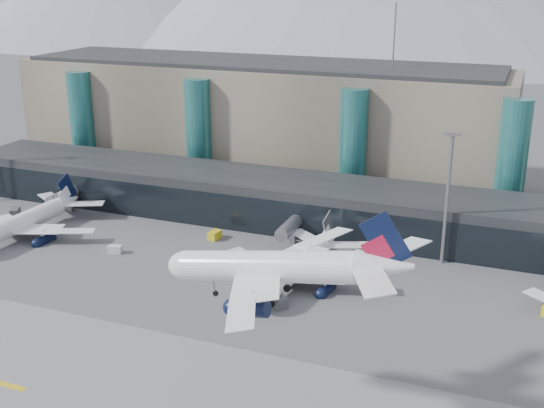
{
  "coord_description": "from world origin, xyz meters",
  "views": [
    {
      "loc": [
        43.1,
        -75.76,
        53.14
      ],
      "look_at": [
        1.23,
        32.0,
        13.44
      ],
      "focal_mm": 45.0,
      "sensor_mm": 36.0,
      "label": 1
    }
  ],
  "objects_px": {
    "veh_a": "(115,249)",
    "veh_h": "(274,281)",
    "veh_f": "(15,212)",
    "jet_parked_mid": "(302,258)",
    "veh_c": "(278,301)",
    "lightmast_mid": "(448,191)",
    "veh_b": "(215,235)",
    "hero_jet": "(291,261)",
    "jet_parked_left": "(30,214)"
  },
  "relations": [
    {
      "from": "veh_a",
      "to": "veh_h",
      "type": "distance_m",
      "value": 35.1
    },
    {
      "from": "hero_jet",
      "to": "jet_parked_mid",
      "type": "height_order",
      "value": "hero_jet"
    },
    {
      "from": "veh_b",
      "to": "veh_c",
      "type": "distance_m",
      "value": 32.88
    },
    {
      "from": "veh_b",
      "to": "veh_f",
      "type": "relative_size",
      "value": 0.88
    },
    {
      "from": "veh_f",
      "to": "veh_a",
      "type": "bearing_deg",
      "value": -135.79
    },
    {
      "from": "veh_a",
      "to": "jet_parked_mid",
      "type": "bearing_deg",
      "value": -9.32
    },
    {
      "from": "lightmast_mid",
      "to": "hero_jet",
      "type": "bearing_deg",
      "value": -100.46
    },
    {
      "from": "lightmast_mid",
      "to": "hero_jet",
      "type": "distance_m",
      "value": 58.42
    },
    {
      "from": "veh_c",
      "to": "veh_f",
      "type": "height_order",
      "value": "veh_c"
    },
    {
      "from": "veh_h",
      "to": "jet_parked_left",
      "type": "bearing_deg",
      "value": 150.83
    },
    {
      "from": "veh_a",
      "to": "veh_f",
      "type": "bearing_deg",
      "value": 150.5
    },
    {
      "from": "lightmast_mid",
      "to": "veh_h",
      "type": "xyz_separation_m",
      "value": [
        -26.2,
        -21.8,
        -13.27
      ]
    },
    {
      "from": "veh_a",
      "to": "veh_f",
      "type": "distance_m",
      "value": 34.82
    },
    {
      "from": "hero_jet",
      "to": "jet_parked_mid",
      "type": "relative_size",
      "value": 0.99
    },
    {
      "from": "veh_a",
      "to": "veh_b",
      "type": "xyz_separation_m",
      "value": [
        15.19,
        13.96,
        0.09
      ]
    },
    {
      "from": "hero_jet",
      "to": "jet_parked_left",
      "type": "height_order",
      "value": "hero_jet"
    },
    {
      "from": "veh_c",
      "to": "veh_h",
      "type": "bearing_deg",
      "value": 152.34
    },
    {
      "from": "lightmast_mid",
      "to": "jet_parked_left",
      "type": "bearing_deg",
      "value": -169.49
    },
    {
      "from": "veh_b",
      "to": "veh_h",
      "type": "height_order",
      "value": "veh_h"
    },
    {
      "from": "jet_parked_mid",
      "to": "veh_c",
      "type": "xyz_separation_m",
      "value": [
        -0.23,
        -11.82,
        -3.04
      ]
    },
    {
      "from": "jet_parked_left",
      "to": "veh_c",
      "type": "height_order",
      "value": "jet_parked_left"
    },
    {
      "from": "jet_parked_left",
      "to": "veh_f",
      "type": "distance_m",
      "value": 12.88
    },
    {
      "from": "jet_parked_mid",
      "to": "veh_c",
      "type": "bearing_deg",
      "value": -174.02
    },
    {
      "from": "veh_a",
      "to": "veh_b",
      "type": "height_order",
      "value": "veh_b"
    },
    {
      "from": "veh_c",
      "to": "jet_parked_mid",
      "type": "bearing_deg",
      "value": 124.43
    },
    {
      "from": "veh_c",
      "to": "veh_f",
      "type": "bearing_deg",
      "value": -159.71
    },
    {
      "from": "lightmast_mid",
      "to": "veh_c",
      "type": "height_order",
      "value": "lightmast_mid"
    },
    {
      "from": "veh_f",
      "to": "lightmast_mid",
      "type": "bearing_deg",
      "value": -113.79
    },
    {
      "from": "lightmast_mid",
      "to": "veh_a",
      "type": "bearing_deg",
      "value": -162.97
    },
    {
      "from": "hero_jet",
      "to": "veh_c",
      "type": "distance_m",
      "value": 37.72
    },
    {
      "from": "jet_parked_mid",
      "to": "veh_f",
      "type": "distance_m",
      "value": 72.27
    },
    {
      "from": "veh_c",
      "to": "veh_h",
      "type": "xyz_separation_m",
      "value": [
        -3.25,
        6.44,
        0.16
      ]
    },
    {
      "from": "jet_parked_mid",
      "to": "veh_h",
      "type": "relative_size",
      "value": 7.9
    },
    {
      "from": "hero_jet",
      "to": "veh_a",
      "type": "bearing_deg",
      "value": 147.03
    },
    {
      "from": "lightmast_mid",
      "to": "veh_c",
      "type": "xyz_separation_m",
      "value": [
        -22.95,
        -28.24,
        -13.44
      ]
    },
    {
      "from": "veh_b",
      "to": "veh_h",
      "type": "xyz_separation_m",
      "value": [
        19.77,
        -17.03,
        0.29
      ]
    },
    {
      "from": "lightmast_mid",
      "to": "veh_c",
      "type": "relative_size",
      "value": 7.24
    },
    {
      "from": "veh_a",
      "to": "veh_h",
      "type": "height_order",
      "value": "veh_h"
    },
    {
      "from": "veh_b",
      "to": "veh_h",
      "type": "bearing_deg",
      "value": -124.05
    },
    {
      "from": "hero_jet",
      "to": "veh_h",
      "type": "xyz_separation_m",
      "value": [
        -15.68,
        35.16,
        -20.9
      ]
    },
    {
      "from": "veh_f",
      "to": "veh_h",
      "type": "height_order",
      "value": "veh_h"
    },
    {
      "from": "hero_jet",
      "to": "veh_b",
      "type": "xyz_separation_m",
      "value": [
        -35.46,
        52.18,
        -21.19
      ]
    },
    {
      "from": "hero_jet",
      "to": "veh_a",
      "type": "relative_size",
      "value": 11.79
    },
    {
      "from": "lightmast_mid",
      "to": "veh_h",
      "type": "relative_size",
      "value": 6.17
    },
    {
      "from": "jet_parked_left",
      "to": "veh_b",
      "type": "bearing_deg",
      "value": -70.82
    },
    {
      "from": "lightmast_mid",
      "to": "veh_a",
      "type": "distance_m",
      "value": 65.41
    },
    {
      "from": "jet_parked_left",
      "to": "veh_b",
      "type": "relative_size",
      "value": 11.55
    },
    {
      "from": "hero_jet",
      "to": "veh_b",
      "type": "relative_size",
      "value": 10.84
    },
    {
      "from": "veh_f",
      "to": "veh_h",
      "type": "relative_size",
      "value": 0.82
    },
    {
      "from": "lightmast_mid",
      "to": "veh_b",
      "type": "bearing_deg",
      "value": -174.08
    }
  ]
}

